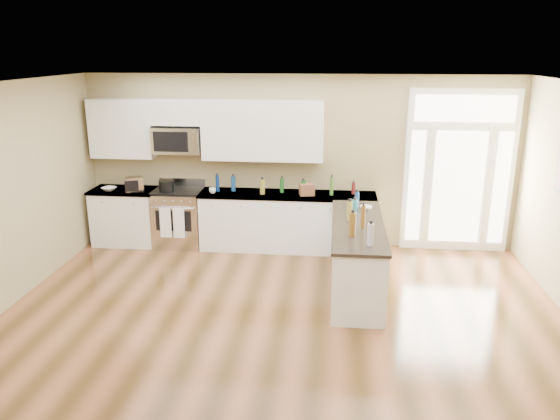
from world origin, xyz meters
The scene contains 18 objects.
ground centered at (0.00, 0.00, 0.00)m, with size 8.00×8.00×0.00m, color #4A3114.
room_shell centered at (0.00, 0.00, 1.71)m, with size 8.00×8.00×8.00m.
back_cabinet_left centered at (-2.87, 3.69, 0.44)m, with size 1.10×0.66×0.94m.
back_cabinet_right centered at (-0.16, 3.69, 0.44)m, with size 2.85×0.66×0.94m.
peninsula_cabinet centered at (0.93, 2.24, 0.43)m, with size 0.69×2.32×0.94m.
upper_cabinet_left centered at (-2.88, 3.83, 1.93)m, with size 1.04×0.33×0.95m, color white.
upper_cabinet_right centered at (-0.57, 3.83, 1.93)m, with size 1.94×0.33×0.95m, color white.
upper_cabinet_short centered at (-1.95, 3.83, 2.20)m, with size 0.82×0.33×0.40m, color white.
microwave centered at (-1.95, 3.80, 1.76)m, with size 0.78×0.41×0.42m.
entry_door centered at (2.55, 3.95, 1.30)m, with size 1.70×0.10×2.60m.
kitchen_range centered at (-1.97, 3.69, 0.48)m, with size 0.79×0.69×1.08m.
stockpot centered at (-2.13, 3.61, 1.04)m, with size 0.24×0.24×0.19m, color black.
toaster_oven centered at (-2.65, 3.57, 1.06)m, with size 0.28×0.22×0.24m, color silver.
cardboard_box centered at (0.16, 3.62, 1.03)m, with size 0.23×0.16×0.18m, color brown.
bowl_left centered at (-3.09, 3.58, 0.97)m, with size 0.22×0.22×0.05m, color white.
bowl_peninsula centered at (1.06, 2.91, 0.97)m, with size 0.17×0.17×0.05m, color white.
cup_counter centered at (-1.36, 3.59, 0.98)m, with size 0.11×0.11×0.09m, color white.
counter_bottles centered at (0.33, 2.86, 1.07)m, with size 2.41×2.45×0.31m.
Camera 1 is at (0.61, -4.76, 3.19)m, focal length 35.00 mm.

